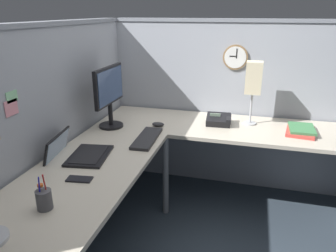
{
  "coord_description": "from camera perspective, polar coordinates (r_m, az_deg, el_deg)",
  "views": [
    {
      "loc": [
        -2.12,
        -0.47,
        1.65
      ],
      "look_at": [
        0.13,
        0.13,
        0.8
      ],
      "focal_mm": 34.41,
      "sensor_mm": 36.0,
      "label": 1
    }
  ],
  "objects": [
    {
      "name": "desk",
      "position": [
        2.27,
        2.57,
        -6.84
      ],
      "size": [
        2.35,
        2.15,
        0.73
      ],
      "color": "beige",
      "rests_on": "ground"
    },
    {
      "name": "office_phone",
      "position": [
        2.77,
        9.09,
        1.02
      ],
      "size": [
        0.2,
        0.22,
        0.11
      ],
      "color": "black",
      "rests_on": "desk"
    },
    {
      "name": "cell_phone",
      "position": [
        1.94,
        -15.42,
        -9.07
      ],
      "size": [
        0.09,
        0.15,
        0.01
      ],
      "primitive_type": "cube",
      "rotation": [
        0.0,
        0.0,
        0.14
      ],
      "color": "black",
      "rests_on": "desk"
    },
    {
      "name": "laptop",
      "position": [
        2.23,
        -16.09,
        -4.56
      ],
      "size": [
        0.39,
        0.43,
        0.22
      ],
      "color": "black",
      "rests_on": "desk"
    },
    {
      "name": "keyboard",
      "position": [
        2.42,
        -3.76,
        -2.19
      ],
      "size": [
        0.44,
        0.16,
        0.02
      ],
      "primitive_type": "cube",
      "rotation": [
        0.0,
        0.0,
        0.05
      ],
      "color": "#232326",
      "rests_on": "desk"
    },
    {
      "name": "ground_plane",
      "position": [
        2.73,
        2.04,
        -17.3
      ],
      "size": [
        6.8,
        6.8,
        0.0
      ],
      "primitive_type": "plane",
      "color": "#2D3842"
    },
    {
      "name": "cubicle_wall_right",
      "position": [
        3.12,
        10.63,
        3.6
      ],
      "size": [
        0.12,
        2.37,
        1.58
      ],
      "color": "#999EA8",
      "rests_on": "ground"
    },
    {
      "name": "computer_mouse",
      "position": [
        2.69,
        -1.76,
        0.31
      ],
      "size": [
        0.06,
        0.1,
        0.03
      ],
      "primitive_type": "ellipsoid",
      "color": "#232326",
      "rests_on": "desk"
    },
    {
      "name": "pinned_note_rightmost",
      "position": [
        2.0,
        -25.93,
        4.69
      ],
      "size": [
        0.09,
        0.0,
        0.06
      ],
      "primitive_type": "cube",
      "color": "#8CCC99"
    },
    {
      "name": "wall_clock",
      "position": [
        2.97,
        11.85,
        11.84
      ],
      "size": [
        0.04,
        0.22,
        0.22
      ],
      "color": "olive"
    },
    {
      "name": "pinned_note_middle",
      "position": [
        2.0,
        -26.0,
        2.91
      ],
      "size": [
        0.1,
        0.0,
        0.09
      ],
      "primitive_type": "cube",
      "color": "pink"
    },
    {
      "name": "book_stack",
      "position": [
        2.76,
        22.49,
        -0.7
      ],
      "size": [
        0.31,
        0.25,
        0.04
      ],
      "color": "#BF3F38",
      "rests_on": "desk"
    },
    {
      "name": "desk_lamp_paper",
      "position": [
        2.74,
        14.92,
        7.95
      ],
      "size": [
        0.13,
        0.13,
        0.53
      ],
      "color": "#B7BABF",
      "rests_on": "desk"
    },
    {
      "name": "pen_cup",
      "position": [
        1.71,
        -21.1,
        -12.01
      ],
      "size": [
        0.08,
        0.08,
        0.18
      ],
      "color": "#4C4C51",
      "rests_on": "desk"
    },
    {
      "name": "monitor",
      "position": [
        2.65,
        -10.34,
        5.87
      ],
      "size": [
        0.46,
        0.2,
        0.5
      ],
      "color": "black",
      "rests_on": "desk"
    },
    {
      "name": "cubicle_wall_back",
      "position": [
        2.37,
        -20.8,
        -2.63
      ],
      "size": [
        2.57,
        0.12,
        1.58
      ],
      "color": "#999EA8",
      "rests_on": "ground"
    }
  ]
}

